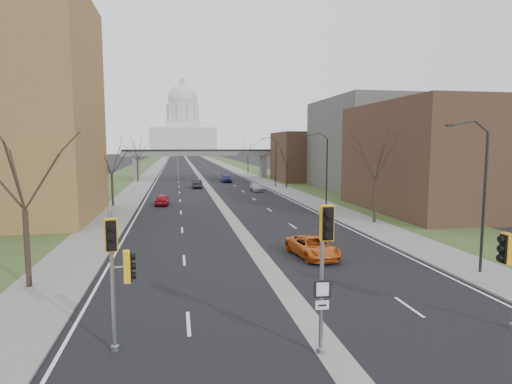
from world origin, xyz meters
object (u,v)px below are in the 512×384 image
object	(u,v)px
car_left_far	(197,184)
car_right_mid	(257,187)
signal_pole_median	(325,251)
car_left_near	(162,199)
car_right_far	(226,178)
signal_pole_left	(118,261)
car_right_near	(313,247)

from	to	relation	value
car_left_far	car_right_mid	size ratio (longest dim) A/B	1.03
signal_pole_median	car_right_mid	bearing A→B (deg)	85.96
signal_pole_median	car_left_far	size ratio (longest dim) A/B	1.22
car_left_near	car_right_far	distance (m)	32.93
signal_pole_left	signal_pole_median	world-z (taller)	signal_pole_median
car_left_far	car_right_mid	world-z (taller)	car_left_far
signal_pole_median	car_left_near	world-z (taller)	signal_pole_median
signal_pole_median	car_right_far	distance (m)	71.31
car_left_far	car_right_far	distance (m)	12.03
car_left_near	car_left_far	world-z (taller)	car_left_far
car_left_near	car_right_mid	bearing A→B (deg)	-135.74
signal_pole_median	car_right_mid	size ratio (longest dim) A/B	1.25
car_right_far	car_left_near	bearing A→B (deg)	-114.45
signal_pole_median	car_right_near	distance (m)	13.98
car_right_far	signal_pole_median	bearing A→B (deg)	-97.80
car_right_near	signal_pole_left	bearing A→B (deg)	-141.38
car_left_near	signal_pole_left	bearing A→B (deg)	90.95
signal_pole_median	car_left_far	world-z (taller)	signal_pole_median
signal_pole_left	car_left_far	size ratio (longest dim) A/B	1.16
signal_pole_median	car_left_far	bearing A→B (deg)	95.56
car_right_far	signal_pole_left	bearing A→B (deg)	-103.59
signal_pole_left	car_right_near	world-z (taller)	signal_pole_left
signal_pole_median	car_left_near	size ratio (longest dim) A/B	1.33
car_left_near	car_right_near	xyz separation A→B (m)	(10.68, -27.17, -0.02)
car_right_near	car_right_mid	bearing A→B (deg)	77.05
signal_pole_left	car_right_far	world-z (taller)	signal_pole_left
car_left_near	car_right_mid	distance (m)	19.79
car_left_far	car_right_far	bearing A→B (deg)	-123.66
signal_pole_median	car_right_far	size ratio (longest dim) A/B	1.20
car_right_mid	car_right_far	xyz separation A→B (m)	(-2.97, 17.37, 0.15)
car_left_near	car_right_far	bearing A→B (deg)	-109.17
car_left_far	car_right_near	xyz separation A→B (m)	(5.44, -47.76, -0.06)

